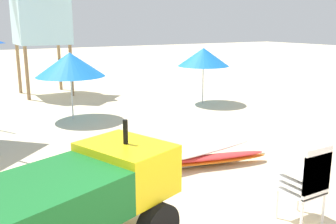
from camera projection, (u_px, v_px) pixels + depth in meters
The scene contains 6 objects.
utility_cart at pixel (73, 199), 4.07m from camera, with size 2.80×2.01×1.50m.
stacked_plastic_chairs at pixel (308, 178), 4.94m from camera, with size 0.48×0.48×1.11m.
surfboard_pile at pixel (214, 156), 7.19m from camera, with size 2.55×0.81×0.32m.
lifeguard_tower at pixel (40, 13), 13.74m from camera, with size 1.98×1.98×4.13m.
beach_umbrella_left at pixel (203, 57), 12.47m from camera, with size 1.70×1.70×1.85m.
beach_umbrella_mid at pixel (70, 64), 10.36m from camera, with size 1.89×1.89×1.86m.
Camera 1 is at (-2.41, -2.25, 2.62)m, focal length 40.60 mm.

